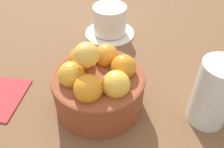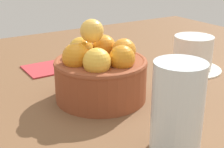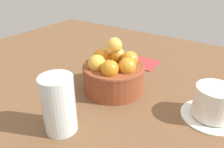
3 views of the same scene
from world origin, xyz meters
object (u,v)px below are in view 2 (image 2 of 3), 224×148
at_px(coffee_cup, 193,55).
at_px(folded_napkin, 50,67).
at_px(water_glass, 176,108).
at_px(terracotta_bowl, 100,72).

relative_size(coffee_cup, folded_napkin, 1.17).
bearing_deg(folded_napkin, coffee_cup, 147.00).
distance_m(coffee_cup, water_glass, 0.32).
bearing_deg(terracotta_bowl, folded_napkin, -84.85).
xyz_separation_m(terracotta_bowl, water_glass, (0.00, 0.18, 0.01)).
bearing_deg(coffee_cup, terracotta_bowl, 5.29).
bearing_deg(folded_napkin, terracotta_bowl, 95.15).
bearing_deg(water_glass, terracotta_bowl, -90.33).
height_order(water_glass, folded_napkin, water_glass).
xyz_separation_m(coffee_cup, water_glass, (0.24, 0.21, 0.03)).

